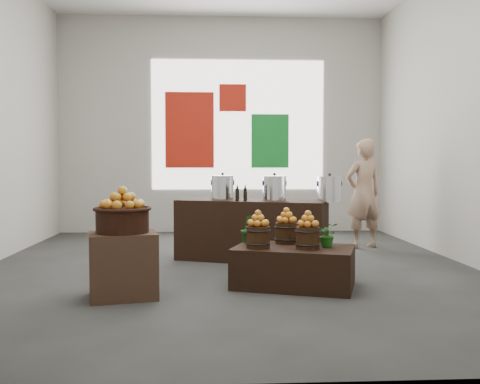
{
  "coord_description": "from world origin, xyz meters",
  "views": [
    {
      "loc": [
        -0.22,
        -6.51,
        1.27
      ],
      "look_at": [
        0.12,
        -0.4,
        0.95
      ],
      "focal_mm": 40.0,
      "sensor_mm": 36.0,
      "label": 1
    }
  ],
  "objects": [
    {
      "name": "apples_in_bucket_front_right",
      "position": [
        0.76,
        -1.22,
        0.72
      ],
      "size": [
        0.18,
        0.18,
        0.16
      ],
      "primitive_type": null,
      "color": "#B0051B",
      "rests_on": "apple_bucket_front_right"
    },
    {
      "name": "back_wall",
      "position": [
        0.0,
        3.5,
        2.0
      ],
      "size": [
        6.0,
        0.04,
        4.0
      ],
      "primitive_type": "cube",
      "color": "#B1ADA3",
      "rests_on": "ground"
    },
    {
      "name": "wicker_basket",
      "position": [
        -1.05,
        -1.43,
        0.73
      ],
      "size": [
        0.5,
        0.5,
        0.23
      ],
      "primitive_type": "cylinder",
      "color": "black",
      "rests_on": "crate"
    },
    {
      "name": "apple_bucket_front_left",
      "position": [
        0.27,
        -1.13,
        0.53
      ],
      "size": [
        0.24,
        0.24,
        0.22
      ],
      "primitive_type": "cylinder",
      "color": "#321F0D",
      "rests_on": "display_table"
    },
    {
      "name": "herb_garnish_right",
      "position": [
        0.99,
        -1.1,
        0.54
      ],
      "size": [
        0.25,
        0.22,
        0.25
      ],
      "primitive_type": "imported",
      "rotation": [
        0.0,
        0.0,
        -0.11
      ],
      "color": "#175512",
      "rests_on": "display_table"
    },
    {
      "name": "apple_bucket_rear",
      "position": [
        0.6,
        -0.83,
        0.53
      ],
      "size": [
        0.24,
        0.24,
        0.22
      ],
      "primitive_type": "cylinder",
      "color": "#321F0D",
      "rests_on": "display_table"
    },
    {
      "name": "stock_pot_right",
      "position": [
        1.28,
        0.11,
        0.95
      ],
      "size": [
        0.3,
        0.3,
        0.3
      ],
      "primitive_type": "cylinder",
      "color": "silver",
      "rests_on": "counter"
    },
    {
      "name": "back_opening",
      "position": [
        0.3,
        3.48,
        2.0
      ],
      "size": [
        3.2,
        0.02,
        2.4
      ],
      "primitive_type": "cube",
      "color": "white",
      "rests_on": "back_wall"
    },
    {
      "name": "oil_cruets",
      "position": [
        0.25,
        0.27,
        0.91
      ],
      "size": [
        0.15,
        0.1,
        0.22
      ],
      "primitive_type": null,
      "rotation": [
        0.0,
        0.0,
        -0.35
      ],
      "color": "black",
      "rests_on": "counter"
    },
    {
      "name": "deco_red_upper",
      "position": [
        0.2,
        3.47,
        2.5
      ],
      "size": [
        0.5,
        0.04,
        0.5
      ],
      "primitive_type": "cube",
      "color": "#B61C0E",
      "rests_on": "back_wall"
    },
    {
      "name": "shopper",
      "position": [
        2.09,
        1.42,
        0.82
      ],
      "size": [
        0.69,
        0.55,
        1.65
      ],
      "primitive_type": "imported",
      "rotation": [
        0.0,
        0.0,
        3.44
      ],
      "color": "#A47F64",
      "rests_on": "ground"
    },
    {
      "name": "apple_bucket_front_right",
      "position": [
        0.76,
        -1.22,
        0.53
      ],
      "size": [
        0.24,
        0.24,
        0.22
      ],
      "primitive_type": "cylinder",
      "color": "#321F0D",
      "rests_on": "display_table"
    },
    {
      "name": "stock_pot_left",
      "position": [
        -0.06,
        0.59,
        0.95
      ],
      "size": [
        0.3,
        0.3,
        0.3
      ],
      "primitive_type": "cylinder",
      "color": "silver",
      "rests_on": "counter"
    },
    {
      "name": "apples_in_bucket_front_left",
      "position": [
        0.27,
        -1.13,
        0.72
      ],
      "size": [
        0.18,
        0.18,
        0.16
      ],
      "primitive_type": null,
      "color": "#B0051B",
      "rests_on": "apple_bucket_front_left"
    },
    {
      "name": "ground",
      "position": [
        0.0,
        0.0,
        0.0
      ],
      "size": [
        7.0,
        7.0,
        0.0
      ],
      "primitive_type": "plane",
      "color": "#353533",
      "rests_on": "ground"
    },
    {
      "name": "counter",
      "position": [
        0.32,
        0.46,
        0.4
      ],
      "size": [
        2.04,
        1.25,
        0.8
      ],
      "primitive_type": "cube",
      "rotation": [
        0.0,
        0.0,
        -0.35
      ],
      "color": "black",
      "rests_on": "ground"
    },
    {
      "name": "deco_green_right",
      "position": [
        0.9,
        3.47,
        1.7
      ],
      "size": [
        0.7,
        0.04,
        1.0
      ],
      "primitive_type": "cube",
      "color": "#137E28",
      "rests_on": "back_wall"
    },
    {
      "name": "display_table",
      "position": [
        0.64,
        -1.08,
        0.21
      ],
      "size": [
        1.37,
        1.08,
        0.42
      ],
      "primitive_type": "cube",
      "rotation": [
        0.0,
        0.0,
        -0.32
      ],
      "color": "black",
      "rests_on": "ground"
    },
    {
      "name": "herb_garnish_left",
      "position": [
        0.2,
        -0.74,
        0.57
      ],
      "size": [
        0.18,
        0.16,
        0.3
      ],
      "primitive_type": "imported",
      "rotation": [
        0.0,
        0.0,
        -0.14
      ],
      "color": "#175512",
      "rests_on": "display_table"
    },
    {
      "name": "deco_red_left",
      "position": [
        -0.6,
        3.47,
        1.9
      ],
      "size": [
        0.9,
        0.04,
        1.4
      ],
      "primitive_type": "cube",
      "color": "#B61C0E",
      "rests_on": "back_wall"
    },
    {
      "name": "apples_in_basket",
      "position": [
        -1.05,
        -1.43,
        0.95
      ],
      "size": [
        0.39,
        0.39,
        0.21
      ],
      "primitive_type": null,
      "color": "#B0051B",
      "rests_on": "wicker_basket"
    },
    {
      "name": "crate",
      "position": [
        -1.05,
        -1.43,
        0.31
      ],
      "size": [
        0.72,
        0.63,
        0.62
      ],
      "primitive_type": "cube",
      "rotation": [
        0.0,
        0.0,
        0.22
      ],
      "color": "#4E3324",
      "rests_on": "ground"
    },
    {
      "name": "apples_in_bucket_rear",
      "position": [
        0.6,
        -0.83,
        0.72
      ],
      "size": [
        0.18,
        0.18,
        0.16
      ],
      "primitive_type": null,
      "color": "#B0051B",
      "rests_on": "apple_bucket_rear"
    },
    {
      "name": "stock_pot_center",
      "position": [
        0.61,
        0.35,
        0.95
      ],
      "size": [
        0.3,
        0.3,
        0.3
      ],
      "primitive_type": "cylinder",
      "color": "silver",
      "rests_on": "counter"
    }
  ]
}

